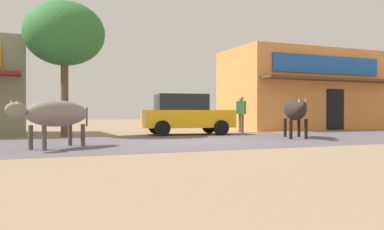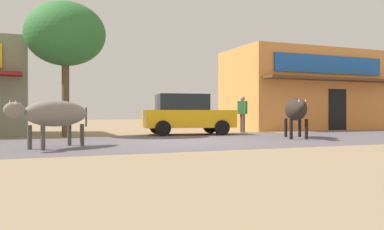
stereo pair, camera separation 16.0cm
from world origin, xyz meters
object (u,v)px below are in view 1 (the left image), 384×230
object	(u,v)px
roadside_tree	(64,34)
cow_near_brown	(56,114)
parked_hatchback_car	(185,114)
pedestrian_by_shop	(241,111)
cow_far_dark	(295,110)

from	to	relation	value
roadside_tree	cow_near_brown	bearing A→B (deg)	-97.48
roadside_tree	parked_hatchback_car	xyz separation A→B (m)	(4.69, -0.27, -2.95)
roadside_tree	cow_near_brown	xyz separation A→B (m)	(-0.63, -4.78, -2.92)
parked_hatchback_car	pedestrian_by_shop	world-z (taller)	pedestrian_by_shop
roadside_tree	parked_hatchback_car	distance (m)	5.54
cow_near_brown	cow_far_dark	bearing A→B (deg)	6.58
pedestrian_by_shop	cow_near_brown	bearing A→B (deg)	-148.02
roadside_tree	parked_hatchback_car	size ratio (longest dim) A/B	1.30
cow_near_brown	pedestrian_by_shop	bearing A→B (deg)	31.98
roadside_tree	cow_near_brown	size ratio (longest dim) A/B	2.22
cow_far_dark	parked_hatchback_car	bearing A→B (deg)	127.43
parked_hatchback_car	cow_far_dark	size ratio (longest dim) A/B	1.53
cow_near_brown	cow_far_dark	distance (m)	8.11
roadside_tree	pedestrian_by_shop	distance (m)	8.19
cow_near_brown	pedestrian_by_shop	xyz separation A→B (m)	(8.30, 5.19, 0.10)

